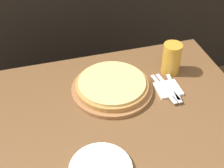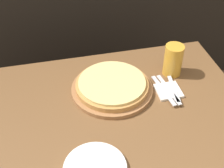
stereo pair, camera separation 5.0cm
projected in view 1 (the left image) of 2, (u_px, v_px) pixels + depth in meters
dining_table at (106, 163)px, 1.57m from camera, size 1.26×0.83×0.74m
pizza_on_board at (112, 86)px, 1.42m from camera, size 0.37×0.37×0.06m
beer_glass at (172, 57)px, 1.49m from camera, size 0.09×0.09×0.16m
napkin_stack at (168, 89)px, 1.43m from camera, size 0.11×0.11×0.01m
fork at (163, 89)px, 1.42m from camera, size 0.05×0.21×0.00m
dinner_knife at (168, 88)px, 1.43m from camera, size 0.04×0.21×0.00m
spoon at (173, 87)px, 1.43m from camera, size 0.04×0.18×0.00m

